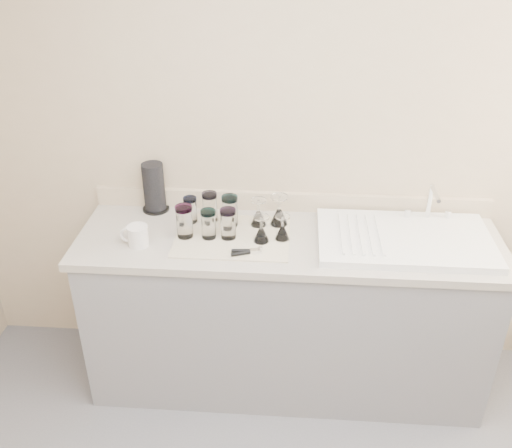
# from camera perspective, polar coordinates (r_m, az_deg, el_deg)

# --- Properties ---
(room_envelope) EXTENTS (3.54, 3.50, 2.52)m
(room_envelope) POSITION_cam_1_polar(r_m,az_deg,el_deg) (1.40, 2.95, -3.80)
(room_envelope) COLOR #58585D
(room_envelope) RESTS_ON ground
(counter_unit) EXTENTS (2.06, 0.62, 0.90)m
(counter_unit) POSITION_cam_1_polar(r_m,az_deg,el_deg) (3.02, 3.08, -8.71)
(counter_unit) COLOR slate
(counter_unit) RESTS_ON ground
(sink_unit) EXTENTS (0.82, 0.50, 0.22)m
(sink_unit) POSITION_cam_1_polar(r_m,az_deg,el_deg) (2.81, 14.67, -1.42)
(sink_unit) COLOR white
(sink_unit) RESTS_ON counter_unit
(dish_towel) EXTENTS (0.55, 0.42, 0.01)m
(dish_towel) POSITION_cam_1_polar(r_m,az_deg,el_deg) (2.77, -2.36, -1.26)
(dish_towel) COLOR beige
(dish_towel) RESTS_ON counter_unit
(tumbler_teal) EXTENTS (0.07, 0.07, 0.13)m
(tumbler_teal) POSITION_cam_1_polar(r_m,az_deg,el_deg) (2.87, -6.58, 1.45)
(tumbler_teal) COLOR white
(tumbler_teal) RESTS_ON dish_towel
(tumbler_cyan) EXTENTS (0.08, 0.08, 0.15)m
(tumbler_cyan) POSITION_cam_1_polar(r_m,az_deg,el_deg) (2.87, -4.64, 1.73)
(tumbler_cyan) COLOR white
(tumbler_cyan) RESTS_ON dish_towel
(tumbler_purple) EXTENTS (0.08, 0.08, 0.16)m
(tumbler_purple) POSITION_cam_1_polar(r_m,az_deg,el_deg) (2.82, -2.63, 1.33)
(tumbler_purple) COLOR white
(tumbler_purple) RESTS_ON dish_towel
(tumbler_magenta) EXTENTS (0.08, 0.08, 0.16)m
(tumbler_magenta) POSITION_cam_1_polar(r_m,az_deg,el_deg) (2.74, -7.17, 0.28)
(tumbler_magenta) COLOR white
(tumbler_magenta) RESTS_ON dish_towel
(tumbler_blue) EXTENTS (0.07, 0.07, 0.15)m
(tumbler_blue) POSITION_cam_1_polar(r_m,az_deg,el_deg) (2.73, -4.77, 0.02)
(tumbler_blue) COLOR white
(tumbler_blue) RESTS_ON dish_towel
(tumbler_lavender) EXTENTS (0.08, 0.08, 0.15)m
(tumbler_lavender) POSITION_cam_1_polar(r_m,az_deg,el_deg) (2.72, -2.80, 0.06)
(tumbler_lavender) COLOR white
(tumbler_lavender) RESTS_ON dish_towel
(goblet_back_left) EXTENTS (0.08, 0.08, 0.14)m
(goblet_back_left) POSITION_cam_1_polar(r_m,az_deg,el_deg) (2.83, 0.24, 0.78)
(goblet_back_left) COLOR white
(goblet_back_left) RESTS_ON dish_towel
(goblet_back_right) EXTENTS (0.09, 0.09, 0.16)m
(goblet_back_right) POSITION_cam_1_polar(r_m,az_deg,el_deg) (2.84, 2.31, 0.93)
(goblet_back_right) COLOR white
(goblet_back_right) RESTS_ON dish_towel
(goblet_front_left) EXTENTS (0.08, 0.08, 0.13)m
(goblet_front_left) POSITION_cam_1_polar(r_m,az_deg,el_deg) (2.70, 0.53, -0.88)
(goblet_front_left) COLOR white
(goblet_front_left) RESTS_ON dish_towel
(goblet_front_right) EXTENTS (0.07, 0.07, 0.12)m
(goblet_front_right) POSITION_cam_1_polar(r_m,az_deg,el_deg) (2.72, 2.65, -0.71)
(goblet_front_right) COLOR white
(goblet_front_right) RESTS_ON dish_towel
(can_opener) EXTENTS (0.15, 0.07, 0.02)m
(can_opener) POSITION_cam_1_polar(r_m,az_deg,el_deg) (2.62, -0.93, -2.78)
(can_opener) COLOR silver
(can_opener) RESTS_ON dish_towel
(white_mug) EXTENTS (0.14, 0.10, 0.10)m
(white_mug) POSITION_cam_1_polar(r_m,az_deg,el_deg) (2.74, -11.79, -1.15)
(white_mug) COLOR silver
(white_mug) RESTS_ON counter_unit
(paper_towel_roll) EXTENTS (0.14, 0.14, 0.26)m
(paper_towel_roll) POSITION_cam_1_polar(r_m,az_deg,el_deg) (3.00, -10.16, 3.58)
(paper_towel_roll) COLOR black
(paper_towel_roll) RESTS_ON counter_unit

